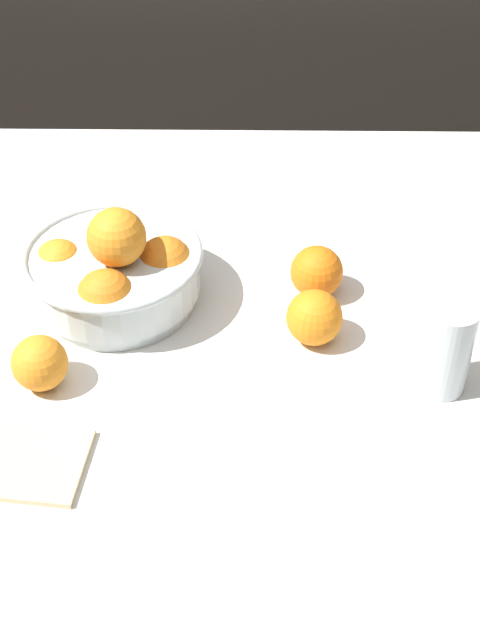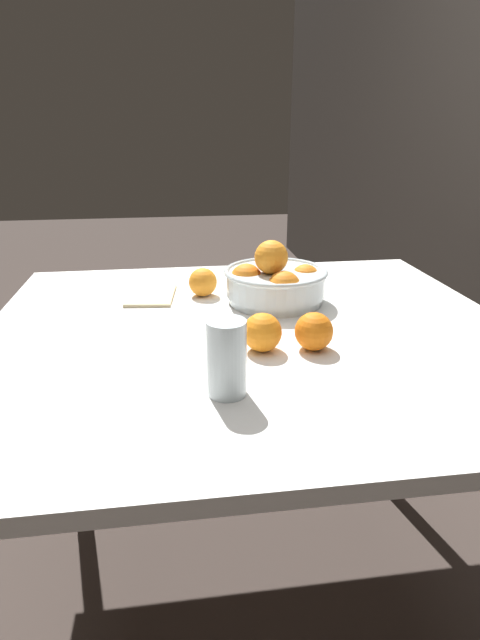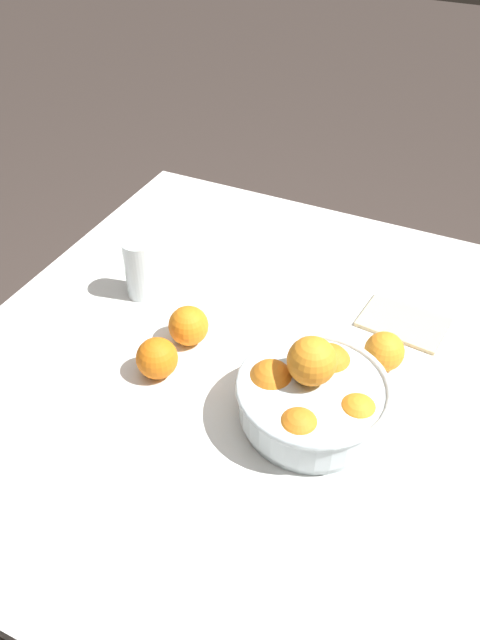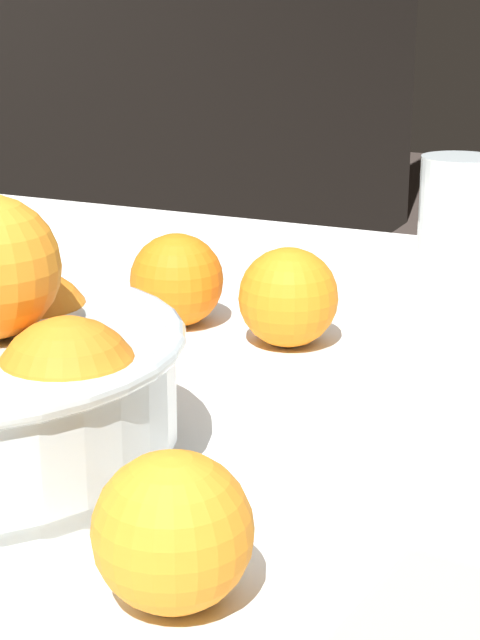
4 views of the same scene
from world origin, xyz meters
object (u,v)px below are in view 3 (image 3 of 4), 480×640
Objects in this scene: juice_glass at (141,272)px; orange_loose_aside at (188,326)px; orange_loose_front at (157,358)px; fruit_bowl at (312,396)px; orange_loose_near_bowl at (384,351)px.

orange_loose_aside is (-0.16, 0.09, -0.02)m from juice_glass.
orange_loose_front is at bearing 128.55° from juice_glass.
fruit_bowl reaches higher than orange_loose_front.
orange_loose_near_bowl is 0.96× the size of orange_loose_front.
orange_loose_front is (0.28, 0.02, -0.02)m from fruit_bowl.
fruit_bowl is at bearing 158.71° from juice_glass.
fruit_bowl is 3.36× the size of orange_loose_front.
juice_glass is (0.43, -0.17, 0.00)m from fruit_bowl.
orange_loose_aside is (-0.01, -0.10, 0.00)m from orange_loose_front.
orange_loose_aside is at bearing -16.27° from fruit_bowl.
orange_loose_near_bowl is at bearing -152.03° from orange_loose_front.
orange_loose_front is at bearing 85.20° from orange_loose_aside.
orange_loose_aside is at bearing 14.67° from orange_loose_near_bowl.
orange_loose_near_bowl is 0.95× the size of orange_loose_aside.
fruit_bowl is 1.97× the size of juice_glass.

